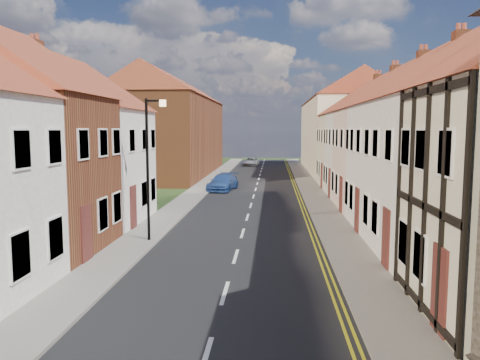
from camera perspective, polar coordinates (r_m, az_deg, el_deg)
road at (r=29.79m, az=1.33°, el=-3.13°), size 7.00×90.00×0.02m
pavement_left at (r=30.31m, az=-7.02°, el=-2.91°), size 1.80×90.00×0.12m
pavement_right at (r=29.89m, az=9.80°, el=-3.09°), size 1.80×90.00×0.12m
cottage_r_cream_mid at (r=24.18m, az=23.23°, el=4.85°), size 8.30×5.20×9.00m
cottage_r_pink at (r=29.34m, az=19.78°, el=5.13°), size 8.30×6.00×9.00m
cottage_r_white_far at (r=34.57m, az=17.37°, el=5.33°), size 8.30×5.20×9.00m
cottage_r_cream_far at (r=39.84m, az=15.59°, el=5.46°), size 8.30×6.00×9.00m
cottage_l_pink at (r=25.56m, az=-20.75°, el=4.75°), size 8.30×6.30×8.80m
block_right_far at (r=54.93m, az=12.43°, el=6.55°), size 8.30×24.20×10.50m
block_left_far at (r=50.51m, az=-8.21°, el=6.67°), size 8.30×24.20×10.50m
lamppost at (r=20.09m, az=-10.98°, el=2.37°), size 0.88×0.15×6.00m
car_far at (r=37.12m, az=-2.10°, el=-0.29°), size 2.48×4.65×1.28m
car_distant at (r=61.91m, az=1.39°, el=2.25°), size 2.17×4.14×1.11m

